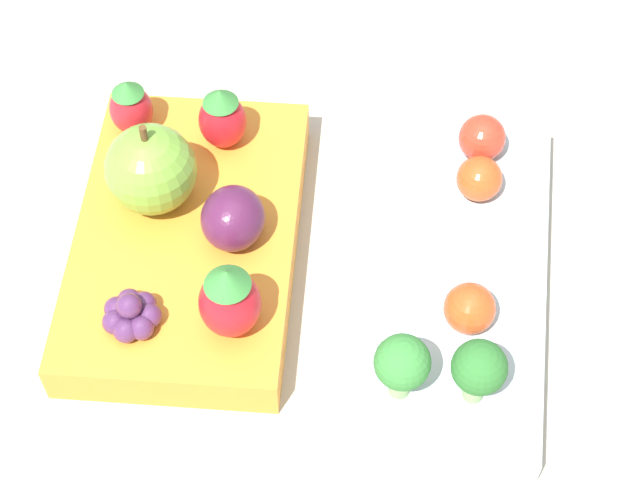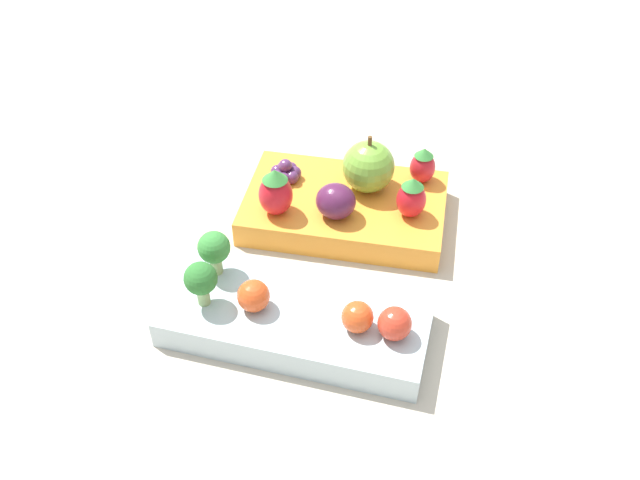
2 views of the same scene
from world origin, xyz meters
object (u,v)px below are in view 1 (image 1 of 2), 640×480
object	(u,v)px
cherry_tomato_1	(482,138)
plum	(233,218)
apple	(151,169)
strawberry_0	(229,300)
broccoli_floret_0	(479,369)
cherry_tomato_0	(470,308)
strawberry_1	(131,107)
broccoli_floret_1	(402,364)
grape_cluster	(131,314)
bento_box_savoury	(457,281)
strawberry_2	(222,118)
bento_box_fruit	(186,247)
cherry_tomato_2	(479,179)

from	to	relation	value
cherry_tomato_1	plum	bearing A→B (deg)	-53.60
apple	strawberry_0	size ratio (longest dim) A/B	1.22
broccoli_floret_0	strawberry_0	world-z (taller)	strawberry_0
cherry_tomato_0	strawberry_1	size ratio (longest dim) A/B	0.70
broccoli_floret_1	grape_cluster	xyz separation A→B (m)	(-0.01, -0.14, -0.02)
bento_box_savoury	strawberry_0	distance (m)	0.13
strawberry_1	bento_box_savoury	bearing A→B (deg)	74.83
broccoli_floret_1	plum	xyz separation A→B (m)	(-0.07, -0.11, -0.01)
broccoli_floret_1	cherry_tomato_1	distance (m)	0.17
cherry_tomato_1	grape_cluster	size ratio (longest dim) A/B	0.88
broccoli_floret_1	cherry_tomato_0	xyz separation A→B (m)	(-0.05, 0.03, -0.01)
apple	strawberry_2	size ratio (longest dim) A/B	1.41
cherry_tomato_0	grape_cluster	distance (m)	0.18
apple	strawberry_1	bearing A→B (deg)	-148.46
cherry_tomato_1	plum	distance (m)	0.16
bento_box_fruit	strawberry_2	size ratio (longest dim) A/B	4.93
broccoli_floret_0	plum	size ratio (longest dim) A/B	1.11
cherry_tomato_0	strawberry_0	bearing A→B (deg)	-76.15
bento_box_fruit	broccoli_floret_0	world-z (taller)	broccoli_floret_0
bento_box_savoury	strawberry_1	distance (m)	0.22
strawberry_0	strawberry_2	xyz separation A→B (m)	(-0.12, -0.04, -0.00)
cherry_tomato_0	cherry_tomato_2	size ratio (longest dim) A/B	1.05
broccoli_floret_1	strawberry_1	world-z (taller)	broccoli_floret_1
broccoli_floret_0	cherry_tomato_1	bearing A→B (deg)	-172.99
bento_box_fruit	apple	distance (m)	0.05
broccoli_floret_0	strawberry_2	world-z (taller)	same
bento_box_fruit	grape_cluster	size ratio (longest dim) A/B	6.76
apple	bento_box_fruit	bearing A→B (deg)	47.27
cherry_tomato_1	plum	world-z (taller)	plum
strawberry_1	grape_cluster	world-z (taller)	strawberry_1
cherry_tomato_0	strawberry_2	size ratio (longest dim) A/B	0.64
broccoli_floret_1	strawberry_2	distance (m)	0.19
apple	strawberry_1	size ratio (longest dim) A/B	1.55
strawberry_0	strawberry_1	xyz separation A→B (m)	(-0.12, -0.10, -0.01)
cherry_tomato_0	cherry_tomato_2	xyz separation A→B (m)	(-0.09, -0.01, -0.00)
bento_box_fruit	plum	bearing A→B (deg)	99.23
apple	cherry_tomato_2	bearing A→B (deg)	104.39
bento_box_savoury	grape_cluster	xyz separation A→B (m)	(0.07, -0.16, 0.02)
broccoli_floret_1	apple	world-z (taller)	apple
bento_box_fruit	grape_cluster	distance (m)	0.07
broccoli_floret_0	cherry_tomato_2	size ratio (longest dim) A/B	1.62
strawberry_1	strawberry_2	world-z (taller)	strawberry_2
cherry_tomato_0	strawberry_0	size ratio (longest dim) A/B	0.55
grape_cluster	bento_box_savoury	bearing A→B (deg)	114.41
cherry_tomato_1	strawberry_0	xyz separation A→B (m)	(0.15, -0.11, 0.01)
broccoli_floret_0	cherry_tomato_2	xyz separation A→B (m)	(-0.13, -0.02, -0.01)
bento_box_fruit	apple	bearing A→B (deg)	-132.73
bento_box_savoury	grape_cluster	world-z (taller)	grape_cluster
bento_box_fruit	strawberry_2	world-z (taller)	strawberry_2
cherry_tomato_2	grape_cluster	distance (m)	0.21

